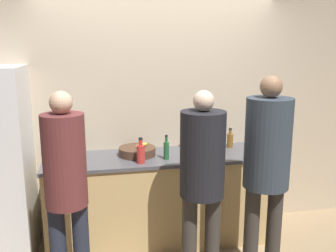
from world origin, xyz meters
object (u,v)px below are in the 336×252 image
Objects in this scene: utensil_crock at (190,143)px; potted_plant at (65,141)px; fruit_bowl at (137,151)px; person_left at (66,183)px; bottle_green at (166,150)px; bottle_amber at (230,140)px; cup_white at (251,149)px; bottle_red at (141,153)px; person_right at (267,160)px; person_center at (202,171)px.

utensil_crock is 1.29m from potted_plant.
fruit_bowl is 1.20× the size of utensil_crock.
potted_plant is at bearing 93.57° from person_left.
bottle_green is at bearing -19.18° from potted_plant.
bottle_amber is (1.03, 0.10, 0.04)m from fruit_bowl.
potted_plant is (-1.29, 0.06, 0.08)m from utensil_crock.
utensil_crock reaches higher than fruit_bowl.
cup_white is (0.90, 0.03, -0.06)m from bottle_green.
person_left is at bearing -144.88° from bottle_green.
utensil_crock reaches higher than bottle_amber.
utensil_crock is (1.23, 0.91, 0.01)m from person_left.
bottle_red is at bearing 40.96° from person_left.
fruit_bowl is 1.17m from cup_white.
person_right is at bearing -41.59° from fruit_bowl.
fruit_bowl reaches higher than cup_white.
bottle_amber is at bearing 5.68° from fruit_bowl.
person_right is 0.98m from bottle_amber.
bottle_red is (-0.57, -0.35, 0.03)m from utensil_crock.
person_left is 8.01× the size of bottle_amber.
person_left is 1.11m from bottle_green.
person_center reaches higher than bottle_green.
person_left is 6.19× the size of potted_plant.
utensil_crock is 0.45m from bottle_amber.
person_center is 6.77× the size of bottle_red.
utensil_crock is at bearing 9.01° from fruit_bowl.
potted_plant is at bearing 148.74° from person_right.
person_left is at bearing -86.43° from potted_plant.
person_right is 4.83× the size of fruit_bowl.
person_center is at bearing -40.45° from potted_plant.
person_right reaches higher than bottle_amber.
bottle_amber is at bearing 1.34° from utensil_crock.
person_right reaches higher than fruit_bowl.
bottle_red is 1.16m from cup_white.
person_center is 4.53× the size of fruit_bowl.
bottle_green is (0.91, 0.64, 0.03)m from person_left.
person_right is at bearing -43.77° from bottle_green.
person_left is at bearing -179.97° from person_center.
utensil_crock is at bearing 41.01° from bottle_green.
fruit_bowl is 0.32m from bottle_green.
person_right is 1.98m from potted_plant.
cup_white is (0.58, -0.24, -0.03)m from utensil_crock.
bottle_red is at bearing 147.87° from person_right.
fruit_bowl is 1.53× the size of bottle_green.
cup_white is at bearing -9.27° from potted_plant.
person_center is at bearing 174.91° from person_right.
bottle_green is (0.26, 0.07, -0.00)m from bottle_red.
person_center is 6.92× the size of bottle_green.
bottle_green is 0.88× the size of potted_plant.
person_right is at bearing -1.68° from person_left.
cup_white is 0.28× the size of potted_plant.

